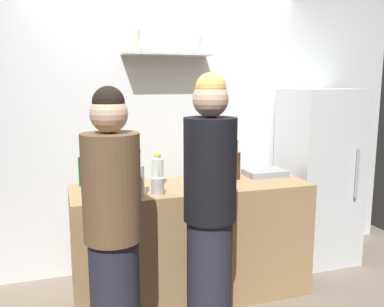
# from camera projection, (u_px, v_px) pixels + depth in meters

# --- Properties ---
(back_wall_assembly) EXTENTS (4.80, 0.32, 2.60)m
(back_wall_assembly) POSITION_uv_depth(u_px,v_px,m) (165.00, 128.00, 3.83)
(back_wall_assembly) COLOR white
(back_wall_assembly) RESTS_ON ground
(refrigerator) EXTENTS (0.65, 0.63, 1.66)m
(refrigerator) POSITION_uv_depth(u_px,v_px,m) (318.00, 176.00, 3.97)
(refrigerator) COLOR silver
(refrigerator) RESTS_ON ground
(counter) EXTENTS (1.86, 0.62, 0.93)m
(counter) POSITION_uv_depth(u_px,v_px,m) (192.00, 241.00, 3.32)
(counter) COLOR #9E7A51
(counter) RESTS_ON ground
(baking_pan) EXTENTS (0.34, 0.24, 0.05)m
(baking_pan) POSITION_uv_depth(u_px,v_px,m) (265.00, 173.00, 3.56)
(baking_pan) COLOR gray
(baking_pan) RESTS_ON counter
(utensil_holder) EXTENTS (0.09, 0.09, 0.22)m
(utensil_holder) POSITION_uv_depth(u_px,v_px,m) (158.00, 186.00, 2.96)
(utensil_holder) COLOR #B2B2B7
(utensil_holder) RESTS_ON counter
(wine_bottle_green_glass) EXTENTS (0.07, 0.07, 0.34)m
(wine_bottle_green_glass) POSITION_uv_depth(u_px,v_px,m) (83.00, 170.00, 3.20)
(wine_bottle_green_glass) COLOR #19471E
(wine_bottle_green_glass) RESTS_ON counter
(wine_bottle_dark_glass) EXTENTS (0.07, 0.07, 0.32)m
(wine_bottle_dark_glass) POSITION_uv_depth(u_px,v_px,m) (215.00, 173.00, 3.10)
(wine_bottle_dark_glass) COLOR black
(wine_bottle_dark_glass) RESTS_ON counter
(wine_bottle_amber_glass) EXTENTS (0.08, 0.08, 0.32)m
(wine_bottle_amber_glass) POSITION_uv_depth(u_px,v_px,m) (236.00, 164.00, 3.42)
(wine_bottle_amber_glass) COLOR #472814
(wine_bottle_amber_glass) RESTS_ON counter
(wine_bottle_pale_glass) EXTENTS (0.08, 0.08, 0.33)m
(wine_bottle_pale_glass) POSITION_uv_depth(u_px,v_px,m) (139.00, 179.00, 2.91)
(wine_bottle_pale_glass) COLOR #B2BFB2
(wine_bottle_pale_glass) RESTS_ON counter
(water_bottle_plastic) EXTENTS (0.09, 0.09, 0.25)m
(water_bottle_plastic) POSITION_uv_depth(u_px,v_px,m) (158.00, 171.00, 3.24)
(water_bottle_plastic) COLOR silver
(water_bottle_plastic) RESTS_ON counter
(person_blonde) EXTENTS (0.34, 0.34, 1.78)m
(person_blonde) POSITION_uv_depth(u_px,v_px,m) (210.00, 212.00, 2.69)
(person_blonde) COLOR #262633
(person_blonde) RESTS_ON ground
(person_brown_jacket) EXTENTS (0.34, 0.34, 1.70)m
(person_brown_jacket) POSITION_uv_depth(u_px,v_px,m) (113.00, 232.00, 2.45)
(person_brown_jacket) COLOR #262633
(person_brown_jacket) RESTS_ON ground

